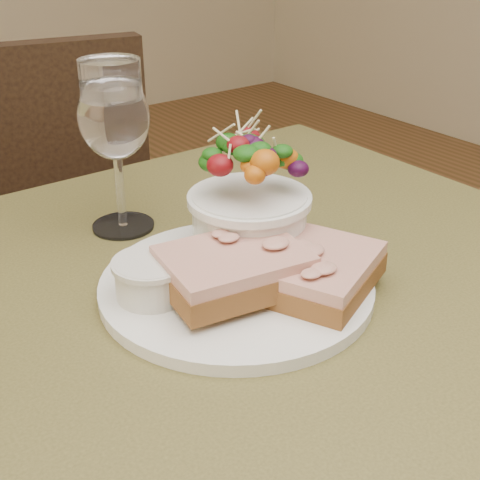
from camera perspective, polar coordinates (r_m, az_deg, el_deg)
cafe_table at (r=0.67m, az=1.51°, el=-13.20°), size 0.80×0.80×0.75m
chair_far at (r=1.43m, az=-17.16°, el=-7.84°), size 0.50×0.50×0.90m
dinner_plate at (r=0.63m, az=-0.32°, el=-3.91°), size 0.26×0.26×0.01m
sandwich_front at (r=0.62m, az=7.00°, el=-2.73°), size 0.14×0.13×0.03m
sandwich_back at (r=0.60m, az=-0.54°, el=-2.47°), size 0.14×0.11×0.03m
ramekin at (r=0.60m, az=-7.57°, el=-3.11°), size 0.07×0.07×0.04m
salad_bowl at (r=0.66m, az=0.81°, el=3.78°), size 0.11×0.11×0.13m
garnish at (r=0.65m, az=-7.45°, el=-1.74°), size 0.05×0.04×0.02m
wine_glass at (r=0.73m, az=-10.68°, el=9.84°), size 0.08×0.08×0.18m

